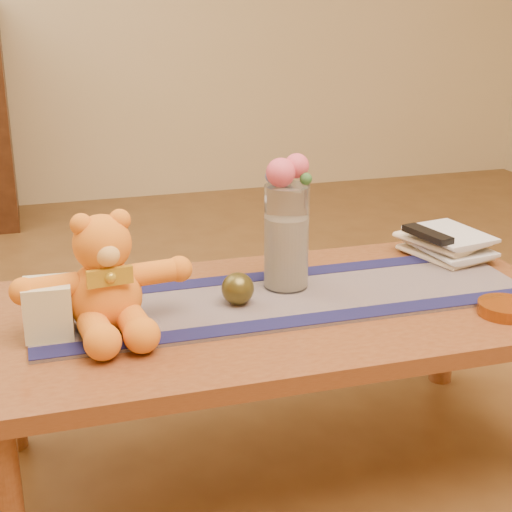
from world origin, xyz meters
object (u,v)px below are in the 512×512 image
object	(u,v)px
tv_remote	(427,234)
bronze_ball	(238,289)
teddy_bear	(104,273)
pillar_candle	(48,308)
glass_vase	(286,237)
amber_dish	(505,309)
book_bottom	(423,259)

from	to	relation	value
tv_remote	bronze_ball	bearing A→B (deg)	-179.10
teddy_bear	pillar_candle	distance (m)	0.14
teddy_bear	pillar_candle	size ratio (longest dim) A/B	3.06
teddy_bear	bronze_ball	bearing A→B (deg)	0.41
bronze_ball	glass_vase	bearing A→B (deg)	26.79
glass_vase	tv_remote	xyz separation A→B (m)	(0.43, 0.07, -0.05)
glass_vase	bronze_ball	xyz separation A→B (m)	(-0.14, -0.07, -0.09)
bronze_ball	teddy_bear	bearing A→B (deg)	-173.18
pillar_candle	bronze_ball	distance (m)	0.44
glass_vase	pillar_candle	bearing A→B (deg)	-168.51
bronze_ball	tv_remote	size ratio (longest dim) A/B	0.48
glass_vase	teddy_bear	bearing A→B (deg)	-166.40
tv_remote	glass_vase	bearing A→B (deg)	176.01
pillar_candle	tv_remote	world-z (taller)	pillar_candle
glass_vase	amber_dish	world-z (taller)	glass_vase
tv_remote	amber_dish	xyz separation A→B (m)	(0.01, -0.36, -0.07)
tv_remote	amber_dish	distance (m)	0.37
book_bottom	tv_remote	world-z (taller)	tv_remote
glass_vase	tv_remote	world-z (taller)	glass_vase
teddy_bear	bronze_ball	world-z (taller)	teddy_bear
glass_vase	amber_dish	bearing A→B (deg)	-33.83
pillar_candle	bronze_ball	size ratio (longest dim) A/B	1.56
bronze_ball	tv_remote	xyz separation A→B (m)	(0.57, 0.14, 0.04)
bronze_ball	amber_dish	size ratio (longest dim) A/B	0.61
amber_dish	glass_vase	bearing A→B (deg)	146.17
glass_vase	amber_dish	xyz separation A→B (m)	(0.44, -0.29, -0.12)
glass_vase	tv_remote	size ratio (longest dim) A/B	1.62
teddy_bear	tv_remote	bearing A→B (deg)	4.88
book_bottom	amber_dish	bearing A→B (deg)	-103.68
teddy_bear	book_bottom	world-z (taller)	teddy_bear
book_bottom	glass_vase	bearing A→B (deg)	174.34
teddy_bear	bronze_ball	size ratio (longest dim) A/B	4.77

